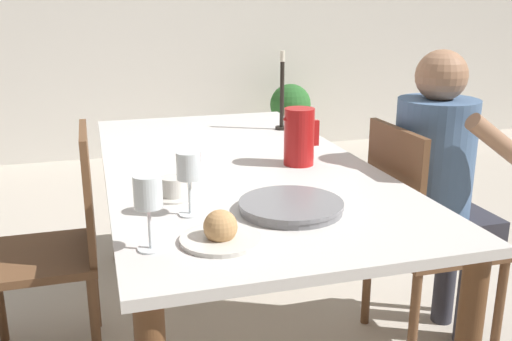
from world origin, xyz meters
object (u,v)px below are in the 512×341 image
(red_pitcher, at_px, (299,136))
(potted_plant, at_px, (290,114))
(bread_plate, at_px, (221,232))
(chair_person_side, at_px, (419,233))
(wine_glass_water, at_px, (189,169))
(chair_opposite, at_px, (58,243))
(teacup_near_person, at_px, (174,189))
(serving_tray, at_px, (291,206))
(person_seated, at_px, (440,176))
(candlestick_tall, at_px, (282,99))
(wine_glass_juice, at_px, (148,196))

(red_pitcher, bearing_deg, potted_plant, 70.94)
(red_pitcher, height_order, bread_plate, red_pitcher)
(chair_person_side, relative_size, wine_glass_water, 4.85)
(chair_opposite, relative_size, red_pitcher, 4.24)
(teacup_near_person, height_order, serving_tray, teacup_near_person)
(potted_plant, bearing_deg, wine_glass_water, -114.36)
(teacup_near_person, relative_size, potted_plant, 0.22)
(chair_opposite, distance_m, person_seated, 1.47)
(person_seated, xyz_separation_m, serving_tray, (-0.73, -0.33, 0.07))
(chair_opposite, height_order, candlestick_tall, candlestick_tall)
(person_seated, height_order, potted_plant, person_seated)
(chair_opposite, relative_size, potted_plant, 1.40)
(wine_glass_water, relative_size, bread_plate, 0.88)
(wine_glass_juice, height_order, bread_plate, wine_glass_juice)
(chair_person_side, xyz_separation_m, chair_opposite, (-1.34, 0.29, 0.00))
(wine_glass_juice, height_order, candlestick_tall, candlestick_tall)
(bread_plate, height_order, potted_plant, bread_plate)
(chair_person_side, bearing_deg, potted_plant, 170.08)
(teacup_near_person, bearing_deg, wine_glass_water, -82.33)
(red_pitcher, height_order, wine_glass_juice, red_pitcher)
(chair_opposite, height_order, wine_glass_juice, wine_glass_juice)
(chair_person_side, height_order, person_seated, person_seated)
(wine_glass_water, xyz_separation_m, bread_plate, (0.04, -0.21, -0.11))
(candlestick_tall, bearing_deg, red_pitcher, -102.74)
(wine_glass_juice, distance_m, potted_plant, 3.78)
(chair_opposite, height_order, wine_glass_water, wine_glass_water)
(wine_glass_juice, distance_m, bread_plate, 0.21)
(red_pitcher, height_order, wine_glass_water, red_pitcher)
(chair_opposite, xyz_separation_m, bread_plate, (0.45, -0.76, 0.30))
(red_pitcher, bearing_deg, serving_tray, -112.86)
(bread_plate, relative_size, potted_plant, 0.33)
(chair_person_side, xyz_separation_m, wine_glass_juice, (-1.07, -0.47, 0.41))
(bread_plate, xyz_separation_m, candlestick_tall, (0.58, 1.22, 0.12))
(wine_glass_juice, height_order, potted_plant, wine_glass_juice)
(bread_plate, bearing_deg, person_seated, 26.73)
(red_pitcher, bearing_deg, bread_plate, -125.43)
(wine_glass_water, distance_m, teacup_near_person, 0.20)
(chair_person_side, distance_m, bread_plate, 1.05)
(serving_tray, bearing_deg, bread_plate, -147.46)
(teacup_near_person, distance_m, bread_plate, 0.38)
(wine_glass_water, bearing_deg, teacup_near_person, 97.67)
(candlestick_tall, bearing_deg, teacup_near_person, -127.06)
(teacup_near_person, xyz_separation_m, serving_tray, (0.31, -0.22, -0.01))
(chair_opposite, bearing_deg, bread_plate, -149.28)
(chair_opposite, relative_size, bread_plate, 4.29)
(chair_opposite, xyz_separation_m, serving_tray, (0.70, -0.60, 0.28))
(chair_opposite, distance_m, serving_tray, 0.97)
(wine_glass_water, bearing_deg, wine_glass_juice, -122.69)
(wine_glass_water, distance_m, potted_plant, 3.53)
(person_seated, height_order, bread_plate, person_seated)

